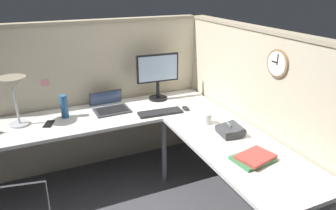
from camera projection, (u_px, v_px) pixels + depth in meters
name	position (u px, v px, depth m)	size (l,w,h in m)	color
ground_plane	(156.00, 195.00, 3.05)	(6.80, 6.80, 0.00)	#47474C
cubicle_wall_back	(93.00, 96.00, 3.35)	(2.57, 0.12, 1.58)	beige
cubicle_wall_right	(254.00, 115.00, 2.86)	(0.12, 2.37, 1.58)	beige
desk	(141.00, 142.00, 2.72)	(2.35, 2.15, 0.73)	silver
monitor	(158.00, 73.00, 3.32)	(0.46, 0.20, 0.50)	black
laptop	(109.00, 106.00, 3.18)	(0.35, 0.39, 0.22)	#38383D
keyboard	(160.00, 112.00, 3.05)	(0.43, 0.14, 0.02)	#232326
computer_mouse	(186.00, 108.00, 3.14)	(0.06, 0.10, 0.03)	#232326
desk_lamp_dome	(13.00, 86.00, 2.68)	(0.24, 0.24, 0.44)	#B7BABF
cell_phone	(49.00, 124.00, 2.83)	(0.07, 0.14, 0.01)	black
thermos_flask	(64.00, 106.00, 2.93)	(0.07, 0.07, 0.22)	#26598C
office_phone	(230.00, 131.00, 2.62)	(0.21, 0.23, 0.11)	#38383D
book_stack	(254.00, 158.00, 2.25)	(0.31, 0.25, 0.04)	#3F7F4C
coffee_mug	(207.00, 119.00, 2.83)	(0.08, 0.08, 0.10)	silver
wall_clock	(278.00, 63.00, 2.40)	(0.04, 0.22, 0.22)	olive
pinned_note_leftmost	(45.00, 83.00, 3.05)	(0.08, 0.00, 0.06)	pink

